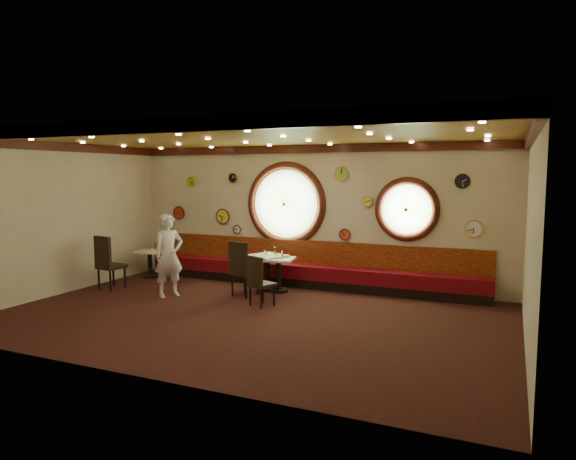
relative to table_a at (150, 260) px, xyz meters
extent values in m
cube|color=black|center=(3.90, -2.12, -0.42)|extent=(9.00, 6.00, 0.00)
cube|color=gold|center=(3.90, -2.12, 2.78)|extent=(9.00, 6.00, 0.02)
cube|color=beige|center=(3.90, 0.88, 1.18)|extent=(9.00, 0.02, 3.20)
cube|color=beige|center=(3.90, -5.12, 1.18)|extent=(9.00, 0.02, 3.20)
cube|color=beige|center=(-0.60, -2.12, 1.18)|extent=(0.02, 6.00, 3.20)
cube|color=beige|center=(8.40, -2.12, 1.18)|extent=(0.02, 6.00, 3.20)
cube|color=#3E150B|center=(3.90, 0.83, 2.69)|extent=(9.00, 0.10, 0.18)
cube|color=#3E150B|center=(3.90, -5.07, 2.69)|extent=(9.00, 0.10, 0.18)
cube|color=#3E150B|center=(-0.55, -2.12, 2.69)|extent=(0.10, 6.00, 0.18)
cube|color=#3E150B|center=(8.35, -2.12, 2.69)|extent=(0.10, 6.00, 0.18)
cube|color=black|center=(3.90, 0.60, -0.32)|extent=(8.00, 0.55, 0.20)
cube|color=#5D0811|center=(3.90, 0.60, -0.07)|extent=(8.00, 0.55, 0.30)
cube|color=#640709|center=(3.90, 0.82, 0.33)|extent=(8.00, 0.10, 0.55)
cylinder|color=#8CC677|center=(3.30, 0.87, 1.43)|extent=(1.66, 0.02, 1.66)
torus|color=#3E150B|center=(3.30, 0.86, 1.43)|extent=(1.98, 0.18, 1.98)
torus|color=gold|center=(3.30, 0.83, 1.43)|extent=(1.61, 0.03, 1.61)
cylinder|color=#8CC677|center=(6.10, 0.87, 1.38)|extent=(1.10, 0.02, 1.10)
torus|color=#3E150B|center=(6.10, 0.86, 1.38)|extent=(1.38, 0.18, 1.38)
torus|color=gold|center=(6.10, 0.83, 1.38)|extent=(1.09, 0.03, 1.09)
cylinder|color=#9ED42A|center=(0.70, 0.84, 1.93)|extent=(0.26, 0.03, 0.26)
cylinder|color=#90CB3F|center=(4.65, 0.84, 2.13)|extent=(0.30, 0.03, 0.30)
cylinder|color=#F03A1C|center=(4.75, 0.84, 0.78)|extent=(0.24, 0.03, 0.24)
cylinder|color=black|center=(1.90, 0.84, 2.03)|extent=(0.24, 0.03, 0.24)
cylinder|color=white|center=(7.45, 0.84, 1.03)|extent=(0.34, 0.03, 0.34)
cylinder|color=black|center=(7.20, 0.84, 1.98)|extent=(0.28, 0.03, 0.28)
cylinder|color=#F3FE54|center=(5.25, 0.84, 1.53)|extent=(0.22, 0.03, 0.22)
cylinder|color=red|center=(0.30, 0.84, 1.13)|extent=(0.32, 0.03, 0.32)
cylinder|color=yellow|center=(1.60, 0.84, 1.08)|extent=(0.36, 0.03, 0.36)
cylinder|color=silver|center=(2.00, 0.84, 0.78)|extent=(0.20, 0.03, 0.20)
cylinder|color=black|center=(0.00, 0.00, -0.40)|extent=(0.38, 0.38, 0.05)
cylinder|color=black|center=(0.00, 0.00, -0.09)|extent=(0.10, 0.10, 0.61)
cube|color=white|center=(0.00, 0.00, 0.23)|extent=(0.64, 0.64, 0.04)
cylinder|color=black|center=(3.26, -0.09, -0.39)|extent=(0.45, 0.45, 0.06)
cylinder|color=black|center=(3.26, -0.09, -0.04)|extent=(0.12, 0.12, 0.71)
cube|color=white|center=(3.26, -0.09, 0.33)|extent=(0.92, 0.92, 0.05)
cylinder|color=black|center=(3.56, -0.14, -0.39)|extent=(0.42, 0.42, 0.06)
cylinder|color=black|center=(3.56, -0.14, -0.06)|extent=(0.12, 0.12, 0.67)
cube|color=white|center=(3.56, -0.14, 0.29)|extent=(0.79, 0.79, 0.05)
cube|color=black|center=(0.03, -1.35, 0.08)|extent=(0.57, 0.57, 0.09)
cube|color=black|center=(-0.01, -1.56, 0.44)|extent=(0.50, 0.14, 0.65)
cube|color=black|center=(3.06, -0.72, 0.06)|extent=(0.59, 0.59, 0.08)
cube|color=black|center=(3.01, -0.93, 0.42)|extent=(0.49, 0.18, 0.63)
cube|color=black|center=(3.77, -1.35, -0.01)|extent=(0.54, 0.54, 0.07)
cube|color=black|center=(3.70, -1.52, 0.30)|extent=(0.40, 0.21, 0.54)
cylinder|color=silver|center=(-0.10, 0.02, 0.29)|extent=(0.03, 0.03, 0.09)
cylinder|color=silver|center=(3.18, -0.03, 0.41)|extent=(0.03, 0.03, 0.09)
cylinder|color=silver|center=(3.53, -0.13, 0.36)|extent=(0.03, 0.03, 0.10)
cylinder|color=silver|center=(0.00, 0.00, 0.29)|extent=(0.03, 0.03, 0.09)
cylinder|color=silver|center=(3.29, -0.17, 0.40)|extent=(0.03, 0.03, 0.09)
cylinder|color=silver|center=(3.63, -0.11, 0.37)|extent=(0.04, 0.04, 0.11)
cylinder|color=gold|center=(0.08, 0.12, 0.34)|extent=(0.06, 0.06, 0.18)
cylinder|color=gold|center=(3.40, 0.04, 0.44)|extent=(0.05, 0.05, 0.16)
cylinder|color=gold|center=(3.60, -0.03, 0.38)|extent=(0.04, 0.04, 0.14)
imported|color=white|center=(1.66, -1.44, 0.44)|extent=(0.67, 0.75, 1.72)
camera|label=1|loc=(8.14, -10.07, 2.12)|focal=32.00mm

